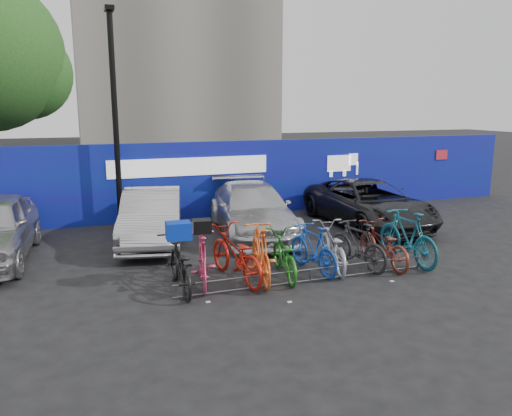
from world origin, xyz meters
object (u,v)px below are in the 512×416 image
bike_0 (180,265)px  bike_5 (313,249)px  bike_rack (310,275)px  bike_4 (284,255)px  bike_2 (235,255)px  bike_9 (407,237)px  car_3 (369,204)px  bike_3 (261,253)px  bike_6 (332,247)px  car_2 (252,210)px  bike_1 (203,259)px  car_1 (152,217)px  bike_8 (383,245)px  bike_7 (358,245)px  lamppost (115,114)px

bike_0 → bike_5: 2.88m
bike_rack → bike_4: (-0.38, 0.49, 0.32)m
bike_0 → bike_4: bearing=-179.4°
bike_2 → bike_9: bearing=167.1°
car_3 → bike_3: size_ratio=2.48×
bike_4 → bike_6: size_ratio=0.96×
car_2 → bike_0: car_2 is taller
bike_3 → bike_4: bearing=-166.1°
bike_4 → bike_6: 1.22m
car_3 → bike_1: size_ratio=2.71×
bike_1 → bike_0: bearing=24.9°
bike_5 → car_1: bearing=-58.0°
bike_8 → car_3: bearing=-118.0°
car_3 → bike_7: car_3 is taller
bike_7 → bike_5: bearing=-15.5°
bike_0 → car_3: bearing=-151.4°
bike_3 → bike_7: bike_3 is taller
bike_2 → bike_4: bike_2 is taller
lamppost → car_3: lamppost is taller
car_3 → bike_5: (-3.39, -3.24, -0.15)m
bike_0 → bike_1: (0.48, 0.12, 0.03)m
lamppost → bike_6: size_ratio=3.22×
car_1 → bike_6: (3.39, -3.45, -0.19)m
bike_6 → bike_8: size_ratio=1.03×
bike_3 → bike_0: bearing=8.6°
car_3 → bike_6: car_3 is taller
bike_2 → bike_4: size_ratio=1.16×
lamppost → bike_6: 7.25m
car_3 → bike_7: bearing=-125.7°
car_3 → bike_2: 6.02m
car_1 → car_3: car_1 is taller
lamppost → bike_2: (1.81, -5.37, -2.72)m
bike_rack → bike_9: (2.62, 0.44, 0.45)m
bike_rack → bike_8: 2.06m
car_2 → bike_3: 3.75m
bike_4 → bike_9: (3.00, -0.05, 0.13)m
bike_6 → bike_7: (0.55, -0.14, 0.03)m
bike_1 → bike_6: size_ratio=0.94×
bike_rack → car_1: 4.86m
bike_9 → bike_0: bearing=-2.6°
car_1 → lamppost: bearing=119.8°
bike_rack → bike_6: bike_6 is taller
bike_rack → car_3: size_ratio=1.16×
bike_8 → bike_rack: bearing=12.0°
bike_5 → bike_9: bearing=169.3°
lamppost → bike_8: size_ratio=3.31×
bike_8 → bike_3: bearing=-0.9°
car_2 → lamppost: bearing=157.4°
bike_rack → car_1: bearing=122.0°
bike_4 → bike_5: (0.71, 0.08, 0.05)m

